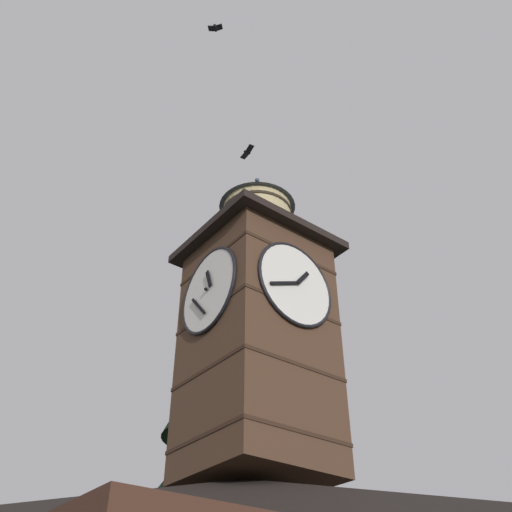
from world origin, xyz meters
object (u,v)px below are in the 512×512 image
clock_tower (257,323)px  flying_bird_high (215,28)px  pine_tree_behind (214,499)px  flying_bird_low (247,152)px  moon (128,496)px

clock_tower → flying_bird_high: bearing=26.2°
pine_tree_behind → flying_bird_low: (2.86, 5.39, 9.27)m
flying_bird_high → flying_bird_low: (-1.83, -0.51, -4.58)m
clock_tower → flying_bird_high: flying_bird_high is taller
flying_bird_high → moon: bearing=-114.5°
pine_tree_behind → flying_bird_high: bearing=51.6°
flying_bird_low → flying_bird_high: bearing=15.7°
flying_bird_high → pine_tree_behind: bearing=-128.4°
clock_tower → pine_tree_behind: size_ratio=0.58×
moon → flying_bird_low: bearing=67.5°
pine_tree_behind → flying_bird_high: (4.68, 5.91, 13.85)m
clock_tower → flying_bird_high: 10.60m
pine_tree_behind → moon: (-12.84, -32.58, 8.24)m
clock_tower → moon: clock_tower is taller
clock_tower → flying_bird_low: (1.14, 0.95, 5.50)m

